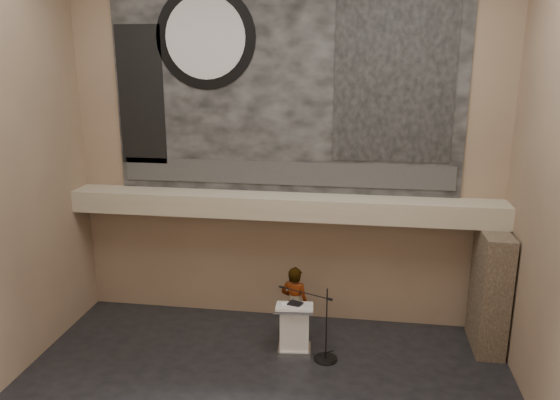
# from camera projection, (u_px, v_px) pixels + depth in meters

# --- Properties ---
(wall_back) EXTENTS (10.00, 0.02, 8.50)m
(wall_back) POSITION_uv_depth(u_px,v_px,m) (285.00, 147.00, 12.63)
(wall_back) COLOR #7F6651
(wall_back) RESTS_ON floor
(wall_front) EXTENTS (10.00, 0.02, 8.50)m
(wall_front) POSITION_uv_depth(u_px,v_px,m) (164.00, 293.00, 5.00)
(wall_front) COLOR #7F6651
(wall_front) RESTS_ON floor
(soffit) EXTENTS (10.00, 0.80, 0.50)m
(soffit) POSITION_uv_depth(u_px,v_px,m) (283.00, 206.00, 12.59)
(soffit) COLOR tan
(soffit) RESTS_ON wall_back
(sprinkler_left) EXTENTS (0.04, 0.04, 0.06)m
(sprinkler_left) POSITION_uv_depth(u_px,v_px,m) (215.00, 215.00, 12.85)
(sprinkler_left) COLOR #B2893D
(sprinkler_left) RESTS_ON soffit
(sprinkler_right) EXTENTS (0.04, 0.04, 0.06)m
(sprinkler_right) POSITION_uv_depth(u_px,v_px,m) (365.00, 222.00, 12.34)
(sprinkler_right) COLOR #B2893D
(sprinkler_right) RESTS_ON soffit
(banner) EXTENTS (8.00, 0.05, 5.00)m
(banner) POSITION_uv_depth(u_px,v_px,m) (285.00, 84.00, 12.22)
(banner) COLOR black
(banner) RESTS_ON wall_back
(banner_text_strip) EXTENTS (7.76, 0.02, 0.55)m
(banner_text_strip) POSITION_uv_depth(u_px,v_px,m) (285.00, 173.00, 12.72)
(banner_text_strip) COLOR #2F2F2F
(banner_text_strip) RESTS_ON banner
(banner_clock_rim) EXTENTS (2.30, 0.02, 2.30)m
(banner_clock_rim) POSITION_uv_depth(u_px,v_px,m) (205.00, 37.00, 12.18)
(banner_clock_rim) COLOR black
(banner_clock_rim) RESTS_ON banner
(banner_clock_face) EXTENTS (1.84, 0.02, 1.84)m
(banner_clock_face) POSITION_uv_depth(u_px,v_px,m) (205.00, 37.00, 12.16)
(banner_clock_face) COLOR silver
(banner_clock_face) RESTS_ON banner
(banner_building_print) EXTENTS (2.60, 0.02, 3.60)m
(banner_building_print) POSITION_uv_depth(u_px,v_px,m) (394.00, 80.00, 11.82)
(banner_building_print) COLOR black
(banner_building_print) RESTS_ON banner
(banner_brick_print) EXTENTS (1.10, 0.02, 3.20)m
(banner_brick_print) POSITION_uv_depth(u_px,v_px,m) (141.00, 96.00, 12.75)
(banner_brick_print) COLOR black
(banner_brick_print) RESTS_ON banner
(stone_pier) EXTENTS (0.60, 1.40, 2.70)m
(stone_pier) POSITION_uv_depth(u_px,v_px,m) (490.00, 290.00, 11.91)
(stone_pier) COLOR #413428
(stone_pier) RESTS_ON floor
(lectern) EXTENTS (0.85, 0.64, 1.14)m
(lectern) POSITION_uv_depth(u_px,v_px,m) (294.00, 328.00, 11.93)
(lectern) COLOR silver
(lectern) RESTS_ON floor
(binder) EXTENTS (0.35, 0.32, 0.04)m
(binder) POSITION_uv_depth(u_px,v_px,m) (295.00, 304.00, 11.81)
(binder) COLOR black
(binder) RESTS_ON lectern
(papers) EXTENTS (0.29, 0.36, 0.00)m
(papers) POSITION_uv_depth(u_px,v_px,m) (287.00, 306.00, 11.75)
(papers) COLOR white
(papers) RESTS_ON lectern
(speaker_person) EXTENTS (0.73, 0.56, 1.78)m
(speaker_person) POSITION_uv_depth(u_px,v_px,m) (295.00, 304.00, 12.32)
(speaker_person) COLOR silver
(speaker_person) RESTS_ON floor
(mic_stand) EXTENTS (1.33, 0.72, 1.65)m
(mic_stand) POSITION_uv_depth(u_px,v_px,m) (324.00, 349.00, 11.68)
(mic_stand) COLOR black
(mic_stand) RESTS_ON floor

